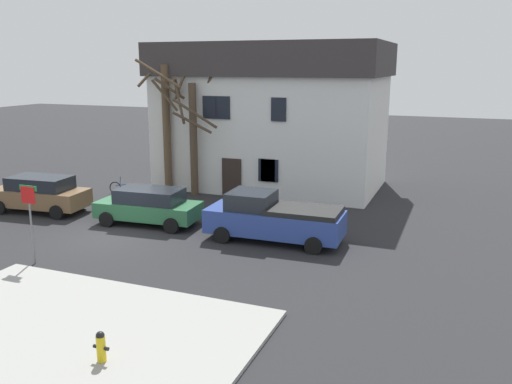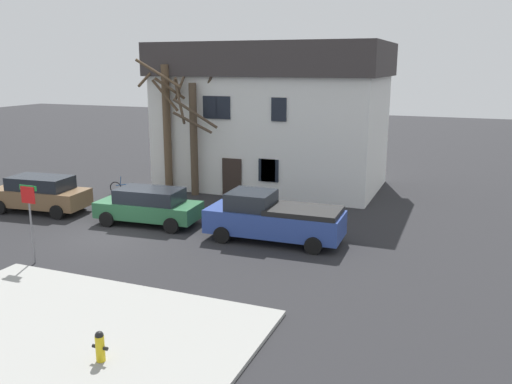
# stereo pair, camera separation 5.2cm
# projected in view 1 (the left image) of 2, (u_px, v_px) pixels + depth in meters

# --- Properties ---
(ground_plane) EXTENTS (120.00, 120.00, 0.00)m
(ground_plane) POSITION_uv_depth(u_px,v_px,m) (112.00, 237.00, 22.38)
(ground_plane) COLOR #262628
(sidewalk_slab) EXTENTS (10.15, 7.00, 0.12)m
(sidewalk_slab) POSITION_uv_depth(u_px,v_px,m) (62.00, 337.00, 14.05)
(sidewalk_slab) COLOR #999993
(sidewalk_slab) RESTS_ON ground_plane
(building_main) EXTENTS (12.87, 7.46, 8.21)m
(building_main) POSITION_uv_depth(u_px,v_px,m) (272.00, 115.00, 31.03)
(building_main) COLOR white
(building_main) RESTS_ON ground_plane
(tree_bare_near) EXTENTS (2.71, 2.71, 7.34)m
(tree_bare_near) POSITION_uv_depth(u_px,v_px,m) (166.00, 122.00, 29.33)
(tree_bare_near) COLOR brown
(tree_bare_near) RESTS_ON ground_plane
(tree_bare_mid) EXTENTS (2.75, 2.77, 7.61)m
(tree_bare_mid) POSITION_uv_depth(u_px,v_px,m) (193.00, 132.00, 28.71)
(tree_bare_mid) COLOR #4C3D2D
(tree_bare_mid) RESTS_ON ground_plane
(car_brown_wagon) EXTENTS (4.86, 2.45, 1.76)m
(car_brown_wagon) POSITION_uv_depth(u_px,v_px,m) (40.00, 193.00, 25.96)
(car_brown_wagon) COLOR brown
(car_brown_wagon) RESTS_ON ground_plane
(car_green_wagon) EXTENTS (4.77, 2.35, 1.65)m
(car_green_wagon) POSITION_uv_depth(u_px,v_px,m) (149.00, 206.00, 23.95)
(car_green_wagon) COLOR #2D6B42
(car_green_wagon) RESTS_ON ground_plane
(pickup_truck_blue) EXTENTS (5.61, 2.36, 1.99)m
(pickup_truck_blue) POSITION_uv_depth(u_px,v_px,m) (273.00, 218.00, 21.67)
(pickup_truck_blue) COLOR #2D4799
(pickup_truck_blue) RESTS_ON ground_plane
(fire_hydrant) EXTENTS (0.42, 0.22, 0.77)m
(fire_hydrant) POSITION_uv_depth(u_px,v_px,m) (101.00, 346.00, 12.69)
(fire_hydrant) COLOR gold
(fire_hydrant) RESTS_ON sidewalk_slab
(street_sign_pole) EXTENTS (0.76, 0.07, 2.90)m
(street_sign_pole) POSITION_uv_depth(u_px,v_px,m) (30.00, 210.00, 18.90)
(street_sign_pole) COLOR slate
(street_sign_pole) RESTS_ON ground_plane
(bicycle_leaning) EXTENTS (1.74, 0.29, 1.03)m
(bicycle_leaning) POSITION_uv_depth(u_px,v_px,m) (124.00, 188.00, 29.48)
(bicycle_leaning) COLOR black
(bicycle_leaning) RESTS_ON ground_plane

